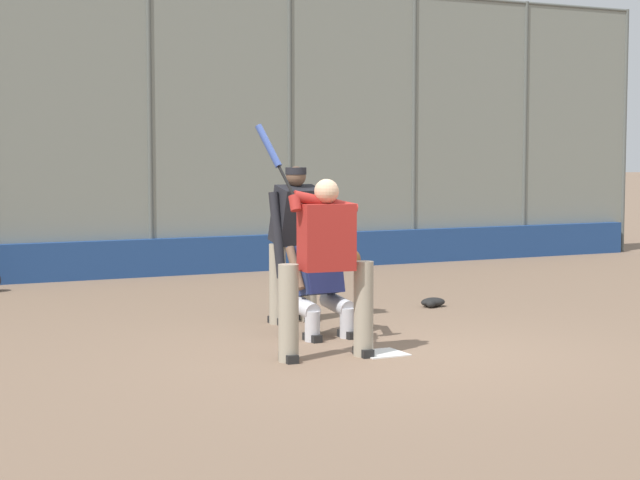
# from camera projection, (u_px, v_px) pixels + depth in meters

# --- Properties ---
(ground_plane) EXTENTS (160.00, 160.00, 0.00)m
(ground_plane) POSITION_uv_depth(u_px,v_px,m) (382.00, 354.00, 10.42)
(ground_plane) COLOR #7A604C
(home_plate_marker) EXTENTS (0.43, 0.43, 0.01)m
(home_plate_marker) POSITION_uv_depth(u_px,v_px,m) (382.00, 353.00, 10.42)
(home_plate_marker) COLOR white
(home_plate_marker) RESTS_ON ground_plane
(backstop_fence) EXTENTS (19.60, 0.08, 4.79)m
(backstop_fence) POSITION_uv_depth(u_px,v_px,m) (150.00, 120.00, 16.93)
(backstop_fence) COLOR #515651
(backstop_fence) RESTS_ON ground_plane
(padding_wall) EXTENTS (19.13, 0.18, 0.60)m
(padding_wall) POSITION_uv_depth(u_px,v_px,m) (153.00, 258.00, 17.01)
(padding_wall) COLOR navy
(padding_wall) RESTS_ON ground_plane
(bleachers_beyond) EXTENTS (13.67, 2.50, 1.48)m
(bleachers_beyond) POSITION_uv_depth(u_px,v_px,m) (293.00, 229.00, 20.93)
(bleachers_beyond) COLOR slate
(bleachers_beyond) RESTS_ON ground_plane
(batter_at_plate) EXTENTS (1.03, 0.66, 2.23)m
(batter_at_plate) POSITION_uv_depth(u_px,v_px,m) (326.00, 261.00, 10.09)
(batter_at_plate) COLOR gray
(batter_at_plate) RESTS_ON ground_plane
(catcher_behind_plate) EXTENTS (0.66, 0.77, 1.24)m
(catcher_behind_plate) POSITION_uv_depth(u_px,v_px,m) (322.00, 277.00, 11.32)
(catcher_behind_plate) COLOR #B7B7BC
(catcher_behind_plate) RESTS_ON ground_plane
(umpire_home) EXTENTS (0.73, 0.50, 1.81)m
(umpire_home) POSITION_uv_depth(u_px,v_px,m) (295.00, 239.00, 12.26)
(umpire_home) COLOR gray
(umpire_home) RESTS_ON ground_plane
(fielding_glove_on_dirt) EXTENTS (0.33, 0.25, 0.12)m
(fielding_glove_on_dirt) POSITION_uv_depth(u_px,v_px,m) (433.00, 302.00, 13.61)
(fielding_glove_on_dirt) COLOR black
(fielding_glove_on_dirt) RESTS_ON ground_plane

